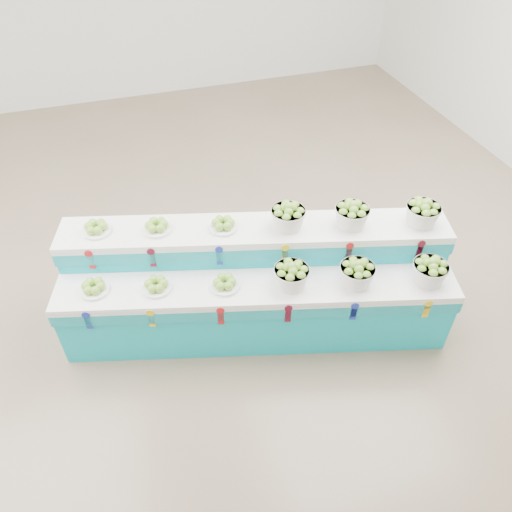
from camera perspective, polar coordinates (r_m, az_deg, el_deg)
name	(u,v)px	position (r m, az deg, el deg)	size (l,w,h in m)	color
ground	(180,290)	(5.39, -8.67, -3.94)	(10.00, 10.00, 0.00)	#75634C
display_stand	(256,284)	(4.68, 0.00, -3.27)	(3.58, 0.92, 1.02)	#11ADBB
plate_lower_left	(93,286)	(4.51, -18.17, -3.34)	(0.26, 0.26, 0.11)	white
plate_lower_mid	(156,284)	(4.39, -11.41, -3.22)	(0.26, 0.26, 0.11)	white
plate_lower_right	(225,282)	(4.33, -3.63, -3.03)	(0.26, 0.26, 0.11)	white
basket_lower_left	(291,275)	(4.31, 4.09, -2.19)	(0.31, 0.31, 0.23)	silver
basket_lower_mid	(357,273)	(4.41, 11.51, -1.92)	(0.31, 0.31, 0.23)	silver
basket_lower_right	(430,271)	(4.60, 19.32, -1.60)	(0.31, 0.31, 0.23)	silver
plate_upper_left	(96,227)	(4.64, -17.92, 3.16)	(0.26, 0.26, 0.11)	white
plate_upper_mid	(157,226)	(4.52, -11.34, 3.45)	(0.26, 0.26, 0.11)	white
plate_upper_right	(223,224)	(4.46, -3.79, 3.73)	(0.26, 0.26, 0.11)	white
basket_upper_left	(288,216)	(4.45, 3.71, 4.57)	(0.31, 0.31, 0.23)	silver
basket_upper_mid	(352,215)	(4.54, 10.95, 4.70)	(0.31, 0.31, 0.23)	silver
basket_upper_right	(423,213)	(4.72, 18.58, 4.75)	(0.31, 0.31, 0.23)	silver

